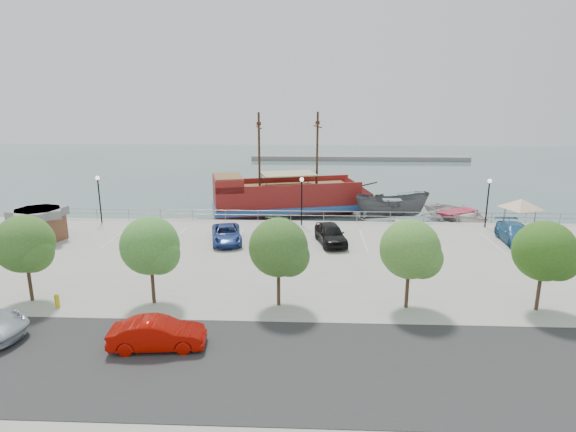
{
  "coord_description": "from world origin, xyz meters",
  "views": [
    {
      "loc": [
        0.57,
        -34.5,
        11.56
      ],
      "look_at": [
        -1.0,
        2.0,
        2.0
      ],
      "focal_mm": 30.0,
      "sensor_mm": 36.0,
      "label": 1
    }
  ],
  "objects": [
    {
      "name": "ground",
      "position": [
        0.0,
        0.0,
        -1.0
      ],
      "size": [
        160.0,
        160.0,
        0.0
      ],
      "primitive_type": "plane",
      "color": "#445A5A"
    },
    {
      "name": "street",
      "position": [
        0.0,
        -16.0,
        0.01
      ],
      "size": [
        100.0,
        8.0,
        0.04
      ],
      "primitive_type": "cube",
      "color": "#2C2C2C",
      "rests_on": "land_slab"
    },
    {
      "name": "sidewalk",
      "position": [
        0.0,
        -10.0,
        0.01
      ],
      "size": [
        100.0,
        4.0,
        0.05
      ],
      "primitive_type": "cube",
      "color": "#99978A",
      "rests_on": "land_slab"
    },
    {
      "name": "seawall_railing",
      "position": [
        0.0,
        7.8,
        0.53
      ],
      "size": [
        50.0,
        0.06,
        1.0
      ],
      "color": "gray",
      "rests_on": "land_slab"
    },
    {
      "name": "far_shore",
      "position": [
        10.0,
        55.0,
        -0.6
      ],
      "size": [
        40.0,
        3.0,
        0.8
      ],
      "primitive_type": "cube",
      "color": "gray",
      "rests_on": "ground"
    },
    {
      "name": "pirate_ship",
      "position": [
        -0.47,
        14.26,
        0.84
      ],
      "size": [
        17.71,
        8.77,
        10.96
      ],
      "rotation": [
        0.0,
        0.0,
        0.25
      ],
      "color": "maroon",
      "rests_on": "ground"
    },
    {
      "name": "patrol_boat",
      "position": [
        8.77,
        11.54,
        0.38
      ],
      "size": [
        7.16,
        2.8,
        2.75
      ],
      "primitive_type": "imported",
      "rotation": [
        0.0,
        0.0,
        1.59
      ],
      "color": "#535457",
      "rests_on": "ground"
    },
    {
      "name": "speedboat",
      "position": [
        15.12,
        11.51,
        -0.26
      ],
      "size": [
        8.06,
        8.74,
        1.48
      ],
      "primitive_type": "imported",
      "rotation": [
        0.0,
        0.0,
        0.55
      ],
      "color": "silver",
      "rests_on": "ground"
    },
    {
      "name": "dock_west",
      "position": [
        -13.85,
        9.2,
        -0.79
      ],
      "size": [
        7.69,
        3.63,
        0.42
      ],
      "primitive_type": "cube",
      "rotation": [
        0.0,
        0.0,
        0.21
      ],
      "color": "gray",
      "rests_on": "ground"
    },
    {
      "name": "dock_mid",
      "position": [
        7.3,
        9.2,
        -0.79
      ],
      "size": [
        7.71,
        3.27,
        0.43
      ],
      "primitive_type": "cube",
      "rotation": [
        0.0,
        0.0,
        0.16
      ],
      "color": "slate",
      "rests_on": "ground"
    },
    {
      "name": "dock_east",
      "position": [
        15.45,
        9.2,
        -0.82
      ],
      "size": [
        6.42,
        1.88,
        0.37
      ],
      "primitive_type": "cube",
      "rotation": [
        0.0,
        0.0,
        -0.01
      ],
      "color": "gray",
      "rests_on": "ground"
    },
    {
      "name": "shed",
      "position": [
        -20.5,
        0.91,
        1.41
      ],
      "size": [
        3.9,
        3.9,
        2.64
      ],
      "rotation": [
        0.0,
        0.0,
        -0.25
      ],
      "color": "brown",
      "rests_on": "land_slab"
    },
    {
      "name": "canopy_tent",
      "position": [
        18.5,
        5.69,
        2.73
      ],
      "size": [
        4.99,
        4.99,
        3.14
      ],
      "rotation": [
        0.0,
        0.0,
        -0.43
      ],
      "color": "slate",
      "rests_on": "land_slab"
    },
    {
      "name": "street_sedan",
      "position": [
        -6.28,
        -14.79,
        0.72
      ],
      "size": [
        4.5,
        1.96,
        1.44
      ],
      "primitive_type": "imported",
      "rotation": [
        0.0,
        0.0,
        1.67
      ],
      "color": "#AF0C03",
      "rests_on": "street"
    },
    {
      "name": "fire_hydrant",
      "position": [
        -13.11,
        -10.8,
        0.44
      ],
      "size": [
        0.28,
        0.28,
        0.81
      ],
      "rotation": [
        0.0,
        0.0,
        0.36
      ],
      "color": "gold",
      "rests_on": "sidewalk"
    },
    {
      "name": "lamp_post_left",
      "position": [
        -18.0,
        6.5,
        2.94
      ],
      "size": [
        0.36,
        0.36,
        4.28
      ],
      "color": "black",
      "rests_on": "land_slab"
    },
    {
      "name": "lamp_post_mid",
      "position": [
        0.0,
        6.5,
        2.94
      ],
      "size": [
        0.36,
        0.36,
        4.28
      ],
      "color": "black",
      "rests_on": "land_slab"
    },
    {
      "name": "lamp_post_right",
      "position": [
        16.0,
        6.5,
        2.94
      ],
      "size": [
        0.36,
        0.36,
        4.28
      ],
      "color": "black",
      "rests_on": "land_slab"
    },
    {
      "name": "tree_b",
      "position": [
        -14.85,
        -10.07,
        3.3
      ],
      "size": [
        3.3,
        3.2,
        5.0
      ],
      "color": "#473321",
      "rests_on": "sidewalk"
    },
    {
      "name": "tree_c",
      "position": [
        -7.85,
        -10.07,
        3.3
      ],
      "size": [
        3.3,
        3.2,
        5.0
      ],
      "color": "#473321",
      "rests_on": "sidewalk"
    },
    {
      "name": "tree_d",
      "position": [
        -0.85,
        -10.07,
        3.3
      ],
      "size": [
        3.3,
        3.2,
        5.0
      ],
      "color": "#473321",
      "rests_on": "sidewalk"
    },
    {
      "name": "tree_e",
      "position": [
        6.15,
        -10.07,
        3.3
      ],
      "size": [
        3.3,
        3.2,
        5.0
      ],
      "color": "#473321",
      "rests_on": "sidewalk"
    },
    {
      "name": "tree_f",
      "position": [
        13.15,
        -10.07,
        3.3
      ],
      "size": [
        3.3,
        3.2,
        5.0
      ],
      "color": "#473321",
      "rests_on": "sidewalk"
    },
    {
      "name": "parked_car_b",
      "position": [
        -12.03,
        1.94,
        0.67
      ],
      "size": [
        1.69,
        4.15,
        1.34
      ],
      "primitive_type": "imported",
      "rotation": [
        0.0,
        0.0,
        -0.07
      ],
      "color": "#9C9FA3",
      "rests_on": "land_slab"
    },
    {
      "name": "parked_car_c",
      "position": [
        -5.8,
        1.33,
        0.67
      ],
      "size": [
        3.15,
        5.15,
        1.33
      ],
      "primitive_type": "imported",
      "rotation": [
        0.0,
        0.0,
        0.21
      ],
      "color": "navy",
      "rests_on": "land_slab"
    },
    {
      "name": "parked_car_d",
      "position": [
        -2.39,
        1.23,
        0.77
      ],
      "size": [
        2.9,
        5.55,
        1.53
      ],
      "primitive_type": "imported",
      "rotation": [
        0.0,
        0.0,
        -0.15
      ],
      "color": "#21422A",
      "rests_on": "land_slab"
    },
    {
      "name": "parked_car_e",
      "position": [
        2.34,
        1.31,
        0.79
      ],
      "size": [
        2.79,
        4.94,
        1.59
      ],
      "primitive_type": "imported",
      "rotation": [
        0.0,
        0.0,
        0.21
      ],
      "color": "black",
      "rests_on": "land_slab"
    },
    {
      "name": "parked_car_f",
      "position": [
        8.2,
        1.8,
        0.8
      ],
      "size": [
        2.55,
        5.09,
        1.6
      ],
      "primitive_type": "imported",
      "rotation": [
        0.0,
        0.0,
        -0.18
      ],
      "color": "silver",
      "rests_on": "land_slab"
    },
    {
      "name": "parked_car_h",
      "position": [
        16.81,
        2.13,
        0.74
      ],
      "size": [
        2.28,
        5.19,
        1.48
      ],
      "primitive_type": "imported",
      "rotation": [
        0.0,
        0.0,
        -0.04
      ],
      "color": "teal",
      "rests_on": "land_slab"
    }
  ]
}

